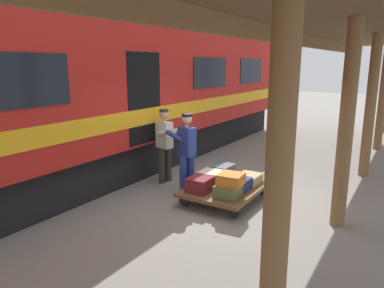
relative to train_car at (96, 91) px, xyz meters
name	(u,v)px	position (x,y,z in m)	size (l,w,h in m)	color
ground_plane	(231,201)	(-3.67, 0.00, -2.06)	(60.00, 60.00, 0.00)	gray
platform_canopy	(352,25)	(-5.61, 0.00, 1.21)	(3.20, 20.59, 3.56)	brown
train_car	(96,91)	(0.00, 0.00, 0.00)	(3.02, 16.87, 4.00)	#B21E19
luggage_cart	(225,189)	(-3.52, 0.00, -1.82)	(1.33, 1.75, 0.28)	brown
suitcase_tan_vintage	(249,179)	(-3.82, -0.48, -1.69)	(0.44, 0.52, 0.18)	tan
suitcase_slate_roller	(223,171)	(-3.22, -0.48, -1.63)	(0.38, 0.50, 0.29)	#4C515B
suitcase_navy_fabric	(239,184)	(-3.82, 0.00, -1.67)	(0.39, 0.48, 0.22)	navy
suitcase_olive_duffel	(228,191)	(-3.82, 0.48, -1.66)	(0.42, 0.46, 0.24)	brown
suitcase_cream_canvas	(212,178)	(-3.22, 0.00, -1.64)	(0.49, 0.45, 0.28)	beige
suitcase_maroon_trunk	(200,184)	(-3.22, 0.48, -1.64)	(0.42, 0.48, 0.28)	maroon
suitcase_orange_carryall	(231,179)	(-3.85, 0.45, -1.43)	(0.44, 0.43, 0.21)	#CC6B23
porter_in_overalls	(186,150)	(-2.61, 0.03, -1.14)	(0.73, 0.56, 1.70)	navy
porter_by_door	(165,143)	(-1.82, -0.29, -1.14)	(0.71, 0.51, 1.70)	#332D28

